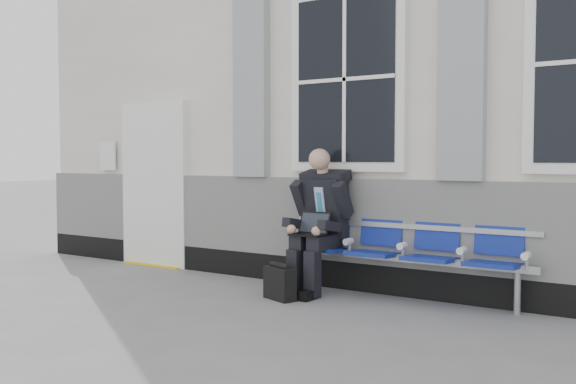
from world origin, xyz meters
The scene contains 4 objects.
ground centered at (0.00, 0.00, 0.00)m, with size 70.00×70.00×0.00m, color slate.
bench centered at (-1.42, 1.32, 0.55)m, with size 2.60×0.47×0.91m.
businessman centered at (-2.32, 1.18, 0.81)m, with size 0.63×0.85×1.52m.
briefcase centered at (-2.46, 0.63, 0.17)m, with size 0.39×0.27×0.37m.
Camera 1 is at (1.10, -4.63, 1.41)m, focal length 40.00 mm.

